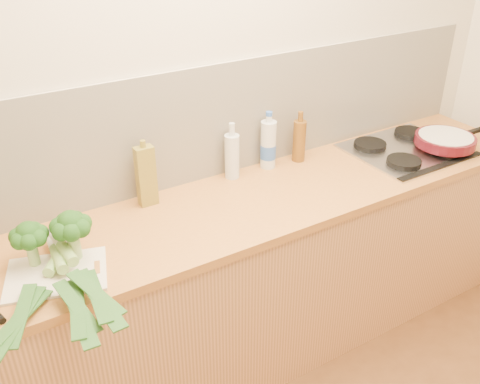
{
  "coord_description": "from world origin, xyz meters",
  "views": [
    {
      "loc": [
        -1.06,
        -0.53,
        2.1
      ],
      "look_at": [
        -0.07,
        1.1,
        1.02
      ],
      "focal_mm": 40.0,
      "sensor_mm": 36.0,
      "label": 1
    }
  ],
  "objects": [
    {
      "name": "glass_bottle",
      "position": [
        0.09,
        1.43,
        1.01
      ],
      "size": [
        0.07,
        0.07,
        0.28
      ],
      "color": "silver",
      "rests_on": "counter"
    },
    {
      "name": "chopping_board",
      "position": [
        -0.83,
        1.1,
        0.91
      ],
      "size": [
        0.41,
        0.35,
        0.01
      ],
      "primitive_type": "cube",
      "rotation": [
        0.0,
        0.0,
        -0.3
      ],
      "color": "beige",
      "rests_on": "counter"
    },
    {
      "name": "leek_back",
      "position": [
        -0.78,
        1.03,
        0.97
      ],
      "size": [
        0.12,
        0.63,
        0.04
      ],
      "rotation": [
        0.0,
        0.0,
        0.06
      ],
      "color": "white",
      "rests_on": "chopping_board"
    },
    {
      "name": "water_bottle",
      "position": [
        0.29,
        1.43,
        1.01
      ],
      "size": [
        0.08,
        0.08,
        0.27
      ],
      "color": "silver",
      "rests_on": "counter"
    },
    {
      "name": "leek_front",
      "position": [
        -0.86,
        1.09,
        0.93
      ],
      "size": [
        0.44,
        0.58,
        0.04
      ],
      "rotation": [
        0.0,
        0.0,
        -0.63
      ],
      "color": "white",
      "rests_on": "chopping_board"
    },
    {
      "name": "leek_mid",
      "position": [
        -0.82,
        1.05,
        0.95
      ],
      "size": [
        0.12,
        0.67,
        0.04
      ],
      "rotation": [
        0.0,
        0.0,
        -0.07
      ],
      "color": "white",
      "rests_on": "chopping_board"
    },
    {
      "name": "oil_tin",
      "position": [
        -0.36,
        1.4,
        1.04
      ],
      "size": [
        0.08,
        0.05,
        0.3
      ],
      "color": "olive",
      "rests_on": "counter"
    },
    {
      "name": "broccoli_right",
      "position": [
        -0.75,
        1.16,
        1.05
      ],
      "size": [
        0.15,
        0.15,
        0.2
      ],
      "color": "#8CB267",
      "rests_on": "chopping_board"
    },
    {
      "name": "gas_hob",
      "position": [
        1.02,
        1.2,
        0.91
      ],
      "size": [
        0.58,
        0.5,
        0.04
      ],
      "color": "silver",
      "rests_on": "counter"
    },
    {
      "name": "room_shell",
      "position": [
        0.0,
        1.49,
        1.17
      ],
      "size": [
        3.5,
        3.5,
        3.5
      ],
      "color": "beige",
      "rests_on": "ground"
    },
    {
      "name": "counter",
      "position": [
        0.0,
        1.2,
        0.45
      ],
      "size": [
        3.2,
        0.62,
        0.9
      ],
      "color": "tan",
      "rests_on": "ground"
    },
    {
      "name": "amber_bottle",
      "position": [
        0.47,
        1.41,
        1.01
      ],
      "size": [
        0.06,
        0.06,
        0.26
      ],
      "color": "brown",
      "rests_on": "counter"
    },
    {
      "name": "broccoli_left",
      "position": [
        -0.89,
        1.2,
        1.03
      ],
      "size": [
        0.14,
        0.14,
        0.18
      ],
      "color": "#8CB267",
      "rests_on": "chopping_board"
    },
    {
      "name": "skillet",
      "position": [
        1.19,
        1.1,
        0.97
      ],
      "size": [
        0.45,
        0.31,
        0.05
      ],
      "rotation": [
        0.0,
        0.0,
        -0.0
      ],
      "color": "#4D0C15",
      "rests_on": "gas_hob"
    }
  ]
}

